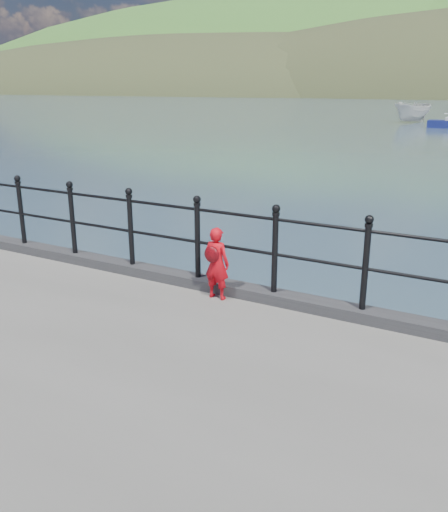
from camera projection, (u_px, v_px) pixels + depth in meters
The scene contains 5 objects.
ground at pixel (239, 353), 8.04m from camera, with size 600.00×600.00×0.00m, color #2D4251.
kerb at pixel (234, 289), 7.59m from camera, with size 60.00×0.30×0.15m, color #28282B.
railing at pixel (235, 237), 7.36m from camera, with size 18.11×0.11×1.20m.
child at pixel (216, 263), 7.31m from camera, with size 0.37×0.31×1.00m.
launch_white at pixel (413, 112), 56.82m from camera, with size 2.10×5.58×2.15m, color silver.
Camera 1 is at (3.35, -6.40, 3.80)m, focal length 38.00 mm.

